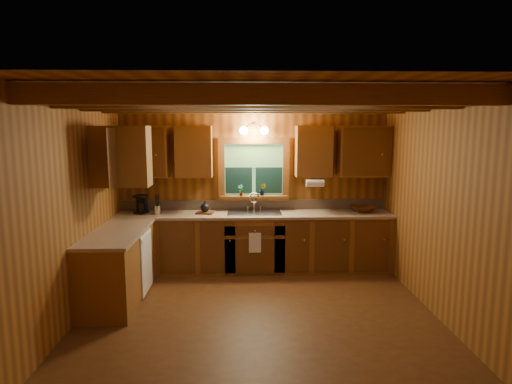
{
  "coord_description": "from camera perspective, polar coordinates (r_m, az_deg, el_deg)",
  "views": [
    {
      "loc": [
        -0.19,
        -4.95,
        2.22
      ],
      "look_at": [
        0.0,
        0.8,
        1.35
      ],
      "focal_mm": 30.45,
      "sensor_mm": 36.0,
      "label": 1
    }
  ],
  "objects": [
    {
      "name": "coffee_maker",
      "position": [
        6.89,
        -14.82,
        -1.54
      ],
      "size": [
        0.16,
        0.21,
        0.29
      ],
      "rotation": [
        0.0,
        0.0,
        -0.39
      ],
      "color": "black",
      "rests_on": "countertop"
    },
    {
      "name": "base_cabinets",
      "position": [
        6.5,
        -4.54,
        -7.42
      ],
      "size": [
        4.2,
        2.22,
        0.86
      ],
      "color": "brown",
      "rests_on": "ground"
    },
    {
      "name": "potted_plant_left",
      "position": [
        6.82,
        -2.02,
        0.24
      ],
      "size": [
        0.11,
        0.09,
        0.18
      ],
      "primitive_type": "imported",
      "rotation": [
        0.0,
        0.0,
        -0.35
      ],
      "color": "#573012",
      "rests_on": "window_sill"
    },
    {
      "name": "countertop",
      "position": [
        6.39,
        -4.46,
        -3.53
      ],
      "size": [
        4.2,
        2.24,
        0.04
      ],
      "color": "tan",
      "rests_on": "base_cabinets"
    },
    {
      "name": "wall_sconce",
      "position": [
        6.7,
        -0.27,
        8.12
      ],
      "size": [
        0.45,
        0.21,
        0.17
      ],
      "color": "black",
      "rests_on": "room"
    },
    {
      "name": "utensil_crock",
      "position": [
        6.77,
        -12.87,
        -2.22
      ],
      "size": [
        0.11,
        0.11,
        0.3
      ],
      "rotation": [
        0.0,
        0.0,
        0.28
      ],
      "color": "silver",
      "rests_on": "countertop"
    },
    {
      "name": "dishwasher_panel",
      "position": [
        6.05,
        -14.19,
        -8.89
      ],
      "size": [
        0.02,
        0.6,
        0.8
      ],
      "primitive_type": "cube",
      "color": "white",
      "rests_on": "base_cabinets"
    },
    {
      "name": "wicker_basket",
      "position": [
        6.97,
        13.9,
        -2.18
      ],
      "size": [
        0.4,
        0.4,
        0.09
      ],
      "primitive_type": "imported",
      "rotation": [
        0.0,
        0.0,
        0.06
      ],
      "color": "#48230C",
      "rests_on": "countertop"
    },
    {
      "name": "window_sill",
      "position": [
        6.86,
        -0.28,
        -0.62
      ],
      "size": [
        1.06,
        0.14,
        0.04
      ],
      "primitive_type": "cube",
      "color": "brown",
      "rests_on": "room"
    },
    {
      "name": "ceiling_beams",
      "position": [
        4.96,
        0.31,
        11.71
      ],
      "size": [
        4.2,
        2.54,
        0.18
      ],
      "color": "brown",
      "rests_on": "room"
    },
    {
      "name": "teakettle",
      "position": [
        6.68,
        -6.74,
        -2.06
      ],
      "size": [
        0.13,
        0.13,
        0.17
      ],
      "rotation": [
        0.0,
        0.0,
        -0.3
      ],
      "color": "black",
      "rests_on": "cutting_board"
    },
    {
      "name": "dish_towel",
      "position": [
        6.45,
        -0.14,
        -6.69
      ],
      "size": [
        0.18,
        0.01,
        0.3
      ],
      "primitive_type": "cube",
      "color": "white",
      "rests_on": "base_cabinets"
    },
    {
      "name": "paper_towel_roll",
      "position": [
        6.63,
        7.76,
        1.16
      ],
      "size": [
        0.27,
        0.11,
        0.11
      ],
      "primitive_type": "cylinder",
      "rotation": [
        0.0,
        1.57,
        0.0
      ],
      "color": "white",
      "rests_on": "upper_cabinets"
    },
    {
      "name": "upper_cabinets",
      "position": [
        6.4,
        -5.26,
        5.16
      ],
      "size": [
        4.19,
        1.77,
        0.78
      ],
      "color": "brown",
      "rests_on": "room"
    },
    {
      "name": "window",
      "position": [
        6.86,
        -0.29,
        2.81
      ],
      "size": [
        1.12,
        0.08,
        1.0
      ],
      "color": "brown",
      "rests_on": "room"
    },
    {
      "name": "room",
      "position": [
        5.04,
        0.3,
        -1.93
      ],
      "size": [
        4.2,
        4.2,
        4.2
      ],
      "color": "#522F13",
      "rests_on": "ground"
    },
    {
      "name": "potted_plant_right",
      "position": [
        6.85,
        0.87,
        0.33
      ],
      "size": [
        0.12,
        0.11,
        0.19
      ],
      "primitive_type": "imported",
      "rotation": [
        0.0,
        0.0,
        -0.24
      ],
      "color": "#573012",
      "rests_on": "window_sill"
    },
    {
      "name": "cutting_board",
      "position": [
        6.7,
        -6.73,
        -2.73
      ],
      "size": [
        0.28,
        0.22,
        0.02
      ],
      "primitive_type": "cube",
      "rotation": [
        0.0,
        0.0,
        -0.15
      ],
      "color": "#573012",
      "rests_on": "countertop"
    },
    {
      "name": "backsplash",
      "position": [
        6.95,
        -0.29,
        -1.67
      ],
      "size": [
        4.2,
        0.02,
        0.16
      ],
      "primitive_type": "cube",
      "color": "#9B8368",
      "rests_on": "room"
    },
    {
      "name": "sink",
      "position": [
        6.7,
        -0.22,
        -3.15
      ],
      "size": [
        0.82,
        0.48,
        0.43
      ],
      "color": "silver",
      "rests_on": "countertop"
    }
  ]
}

